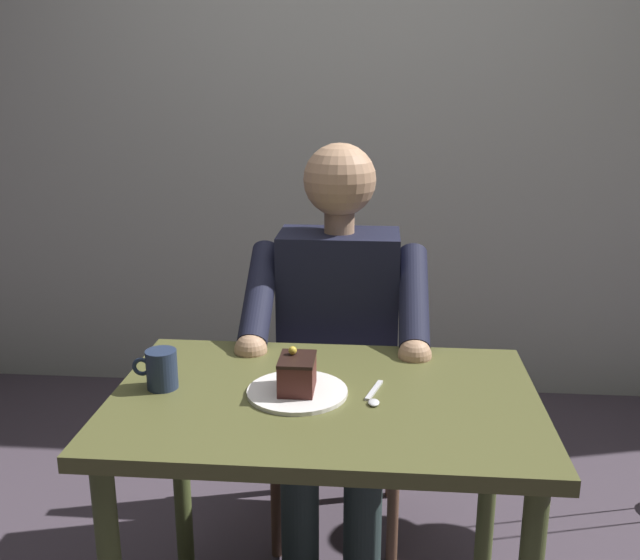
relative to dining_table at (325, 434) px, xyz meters
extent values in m
cube|color=#ACAEA5|center=(0.00, -1.75, 0.86)|extent=(6.40, 0.12, 3.00)
cube|color=brown|center=(0.00, 0.00, 0.09)|extent=(1.00, 0.65, 0.04)
cylinder|color=#4A542A|center=(-0.44, -0.27, -0.28)|extent=(0.05, 0.05, 0.72)
cylinder|color=#4A542A|center=(0.44, -0.27, -0.28)|extent=(0.05, 0.05, 0.72)
cube|color=brown|center=(0.00, -0.57, -0.20)|extent=(0.42, 0.42, 0.04)
cube|color=brown|center=(0.00, -0.76, 0.05)|extent=(0.38, 0.04, 0.45)
cylinder|color=brown|center=(-0.18, -0.39, -0.42)|extent=(0.04, 0.04, 0.44)
cylinder|color=brown|center=(0.18, -0.39, -0.42)|extent=(0.04, 0.04, 0.44)
cylinder|color=brown|center=(-0.18, -0.75, -0.42)|extent=(0.04, 0.04, 0.44)
cylinder|color=brown|center=(0.18, -0.75, -0.42)|extent=(0.04, 0.04, 0.44)
cube|color=black|center=(0.00, -0.55, 0.10)|extent=(0.36, 0.22, 0.55)
sphere|color=tan|center=(0.00, -0.55, 0.53)|extent=(0.21, 0.21, 0.21)
cylinder|color=tan|center=(0.00, -0.55, 0.40)|extent=(0.09, 0.09, 0.06)
cylinder|color=black|center=(-0.22, -0.41, 0.22)|extent=(0.08, 0.33, 0.26)
sphere|color=tan|center=(-0.22, -0.25, 0.11)|extent=(0.09, 0.09, 0.09)
cylinder|color=black|center=(0.22, -0.41, 0.22)|extent=(0.08, 0.33, 0.26)
sphere|color=tan|center=(0.22, -0.25, 0.11)|extent=(0.09, 0.09, 0.09)
cylinder|color=#273635|center=(-0.09, -0.43, -0.20)|extent=(0.13, 0.38, 0.14)
cylinder|color=#273635|center=(0.09, -0.43, -0.20)|extent=(0.13, 0.38, 0.14)
cylinder|color=#273635|center=(-0.09, -0.25, -0.43)|extent=(0.11, 0.11, 0.42)
cylinder|color=#273635|center=(0.09, -0.25, -0.43)|extent=(0.11, 0.11, 0.42)
cylinder|color=white|center=(0.06, 0.00, 0.11)|extent=(0.24, 0.24, 0.01)
cube|color=#4A221C|center=(0.06, 0.00, 0.15)|extent=(0.08, 0.11, 0.07)
cube|color=black|center=(0.06, 0.00, 0.19)|extent=(0.08, 0.11, 0.01)
sphere|color=gold|center=(0.08, -0.02, 0.20)|extent=(0.02, 0.02, 0.02)
cylinder|color=#212D47|center=(0.39, -0.01, 0.15)|extent=(0.07, 0.07, 0.09)
torus|color=#212D47|center=(0.44, -0.01, 0.15)|extent=(0.05, 0.01, 0.05)
cylinder|color=black|center=(0.39, -0.01, 0.19)|extent=(0.06, 0.06, 0.01)
cube|color=silver|center=(-0.11, -0.03, 0.11)|extent=(0.04, 0.11, 0.01)
ellipsoid|color=silver|center=(-0.11, 0.04, 0.11)|extent=(0.03, 0.04, 0.01)
camera|label=1|loc=(-0.12, 1.51, 0.81)|focal=39.65mm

